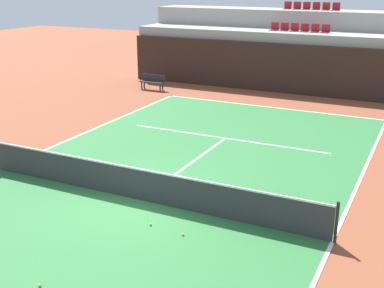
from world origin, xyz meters
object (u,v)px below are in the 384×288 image
object	(u,v)px
player_bench	(153,81)
tennis_ball_0	(183,234)
tennis_ball_1	(40,285)
tennis_ball_2	(151,224)
tennis_net	(139,184)

from	to	relation	value
player_bench	tennis_ball_0	world-z (taller)	player_bench
player_bench	tennis_ball_1	distance (m)	19.01
tennis_ball_0	tennis_ball_2	bearing A→B (deg)	173.83
tennis_ball_0	player_bench	bearing A→B (deg)	122.93
tennis_ball_2	player_bench	bearing A→B (deg)	120.22
tennis_net	player_bench	size ratio (longest dim) A/B	7.39
player_bench	tennis_ball_1	world-z (taller)	player_bench
tennis_ball_0	tennis_ball_1	size ratio (longest dim) A/B	1.00
tennis_net	tennis_ball_1	size ratio (longest dim) A/B	167.88
tennis_net	tennis_ball_1	bearing A→B (deg)	-85.14
tennis_ball_0	tennis_ball_1	xyz separation A→B (m)	(-1.68, -3.22, 0.00)
tennis_net	tennis_ball_0	distance (m)	2.49
player_bench	tennis_ball_1	xyz separation A→B (m)	(7.54, -17.44, -0.46)
player_bench	tennis_ball_2	world-z (taller)	player_bench
tennis_net	tennis_ball_2	size ratio (longest dim) A/B	167.88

